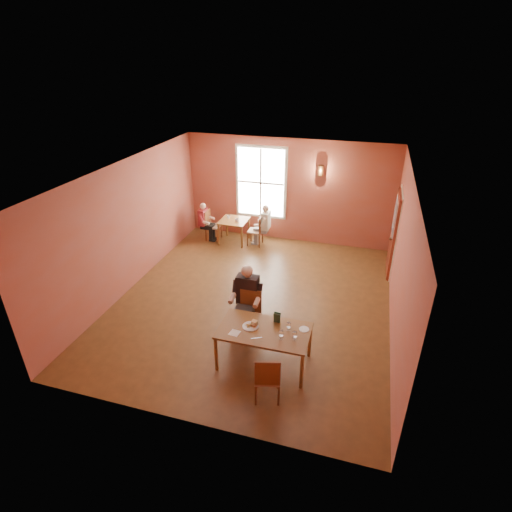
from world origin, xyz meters
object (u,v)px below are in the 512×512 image
(main_table, at_px, (264,347))
(chair_empty, at_px, (267,376))
(second_table, at_px, (234,231))
(chair_diner_white, at_px, (255,230))
(chair_diner_main, at_px, (248,316))
(diner_main, at_px, (248,308))
(diner_white, at_px, (256,226))
(chair_diner_maroon, at_px, (213,225))
(diner_maroon, at_px, (212,222))

(main_table, xyz_separation_m, chair_empty, (0.26, -0.76, 0.08))
(second_table, height_order, chair_diner_white, chair_diner_white)
(chair_diner_main, relative_size, diner_main, 0.69)
(second_table, relative_size, diner_white, 0.67)
(chair_diner_white, xyz_separation_m, chair_diner_maroon, (-1.30, 0.00, 0.00))
(diner_main, bearing_deg, chair_diner_white, -75.60)
(second_table, bearing_deg, chair_diner_main, -67.39)
(second_table, distance_m, chair_diner_maroon, 0.66)
(chair_diner_white, relative_size, diner_maroon, 0.80)
(chair_diner_main, relative_size, second_table, 1.24)
(chair_diner_main, bearing_deg, chair_diner_white, -75.50)
(chair_empty, height_order, diner_maroon, diner_maroon)
(chair_diner_white, distance_m, diner_maroon, 1.33)
(chair_empty, height_order, chair_diner_white, chair_empty)
(chair_diner_white, distance_m, chair_diner_maroon, 1.30)
(diner_main, height_order, chair_diner_white, diner_main)
(diner_white, height_order, chair_diner_maroon, diner_white)
(chair_diner_main, xyz_separation_m, second_table, (-1.72, 4.12, -0.14))
(diner_maroon, bearing_deg, chair_diner_white, 90.00)
(chair_diner_main, distance_m, chair_diner_white, 4.25)
(chair_empty, bearing_deg, second_table, 99.14)
(diner_maroon, bearing_deg, diner_white, 90.00)
(chair_empty, height_order, second_table, chair_empty)
(main_table, distance_m, diner_maroon, 5.58)
(main_table, distance_m, chair_empty, 0.80)
(chair_diner_white, bearing_deg, diner_maroon, 90.00)
(chair_empty, bearing_deg, chair_diner_maroon, 104.50)
(main_table, bearing_deg, chair_diner_white, 108.17)
(chair_diner_white, bearing_deg, second_table, 90.00)
(diner_main, xyz_separation_m, diner_maroon, (-2.40, 4.15, -0.15))
(chair_diner_main, bearing_deg, diner_main, 90.00)
(main_table, bearing_deg, chair_diner_maroon, 121.00)
(second_table, height_order, diner_white, diner_white)
(diner_main, xyz_separation_m, chair_diner_white, (-1.07, 4.15, -0.26))
(diner_main, distance_m, chair_diner_maroon, 4.78)
(chair_diner_white, bearing_deg, diner_white, -90.00)
(chair_diner_maroon, bearing_deg, chair_empty, 29.49)
(main_table, height_order, chair_diner_main, chair_diner_main)
(main_table, relative_size, chair_empty, 1.76)
(diner_white, bearing_deg, second_table, 90.00)
(diner_maroon, bearing_deg, main_table, 31.26)
(chair_diner_main, distance_m, chair_diner_maroon, 4.75)
(chair_diner_main, relative_size, chair_empty, 1.07)
(chair_diner_main, distance_m, diner_maroon, 4.76)
(diner_main, bearing_deg, chair_diner_maroon, -60.31)
(chair_diner_main, xyz_separation_m, diner_main, (0.00, -0.03, 0.22))
(main_table, bearing_deg, diner_maroon, 121.26)
(main_table, xyz_separation_m, diner_maroon, (-2.90, 4.77, 0.18))
(chair_diner_white, relative_size, diner_white, 0.76)
(diner_main, distance_m, diner_white, 4.28)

